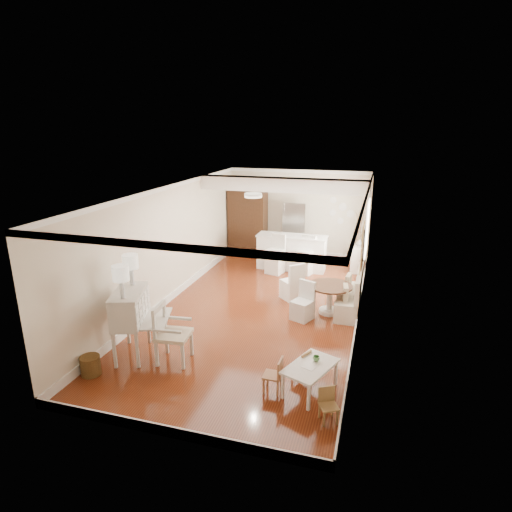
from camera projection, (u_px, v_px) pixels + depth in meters
The scene contains 20 objects.
room at pixel (265, 224), 9.72m from camera, with size 9.00×9.04×2.82m.
secretary_bureau at pixel (131, 323), 7.85m from camera, with size 1.00×1.02×1.28m, color beige.
gustavian_armchair at pixel (174, 334), 7.67m from camera, with size 0.62×0.62×1.08m, color beige.
wicker_basket at pixel (91, 365), 7.35m from camera, with size 0.34×0.34×0.34m, color brown.
kids_table at pixel (310, 378), 6.86m from camera, with size 0.57×0.95×0.47m, color white.
kids_chair_a at pixel (273, 375), 6.84m from camera, with size 0.29×0.29×0.60m, color #A56F4B.
kids_chair_b at pixel (301, 364), 7.23m from camera, with size 0.25×0.25×0.52m, color tan.
kids_chair_c at pixel (329, 406), 6.15m from camera, with size 0.25×0.25×0.52m, color olive.
banquette at pixel (349, 291), 9.79m from camera, with size 0.52×1.60×0.98m, color silver.
dining_table at pixel (329, 299), 9.71m from camera, with size 1.00×1.00×0.68m, color #4C2918.
slip_chair_near at pixel (302, 301), 9.38m from camera, with size 0.41×0.42×0.86m, color silver.
slip_chair_far at pixel (292, 281), 10.49m from camera, with size 0.45×0.47×0.94m, color white.
breakfast_counter at pixel (292, 252), 12.68m from camera, with size 2.05×0.65×1.03m, color white.
bar_stool_left at pixel (275, 254), 12.30m from camera, with size 0.45×0.45×1.14m, color white.
bar_stool_right at pixel (305, 255), 12.27m from camera, with size 0.44×0.44×1.11m, color silver.
pantry_cabinet at pixel (248, 220), 13.95m from camera, with size 1.20×0.60×2.30m, color #381E11.
fridge at pixel (305, 232), 13.48m from camera, with size 0.75×0.65×1.80m, color silver.
sideboard at pixel (358, 258), 12.58m from camera, with size 0.35×0.79×0.76m, color silver.
pencil_cup at pixel (316, 358), 6.90m from camera, with size 0.11×0.11×0.08m, color #62A862.
branch_vase at pixel (360, 242), 12.45m from camera, with size 0.18×0.18×0.19m, color silver.
Camera 1 is at (2.52, -8.86, 4.13)m, focal length 30.00 mm.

